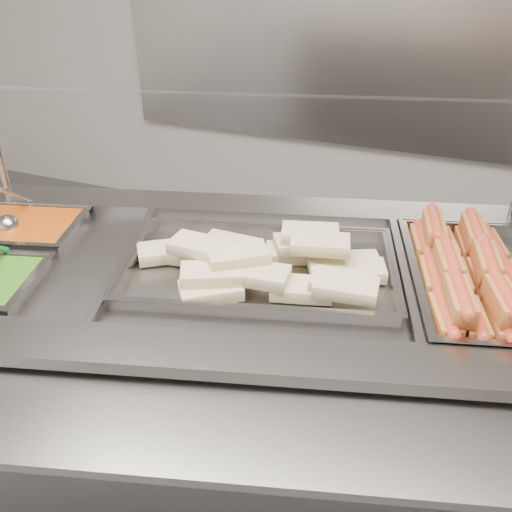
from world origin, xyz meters
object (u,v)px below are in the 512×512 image
(pan_wraps, at_px, (260,272))
(pan_hotdogs, at_px, (480,289))
(ladle, at_px, (8,224))
(steam_counter, at_px, (240,389))
(sneeze_guard, at_px, (245,100))

(pan_wraps, bearing_deg, pan_hotdogs, 14.97)
(ladle, bearing_deg, steam_counter, 4.18)
(pan_hotdogs, bearing_deg, ladle, -170.72)
(ladle, bearing_deg, sneeze_guard, 22.29)
(steam_counter, xyz_separation_m, pan_wraps, (0.06, 0.02, 0.46))
(pan_wraps, relative_size, ladle, 4.06)
(steam_counter, xyz_separation_m, sneeze_guard, (-0.06, 0.23, 0.88))
(sneeze_guard, height_order, pan_wraps, sneeze_guard)
(sneeze_guard, bearing_deg, pan_hotdogs, -4.31)
(sneeze_guard, xyz_separation_m, pan_wraps, (0.12, -0.21, -0.42))
(steam_counter, bearing_deg, pan_hotdogs, 14.97)
(sneeze_guard, height_order, ladle, sneeze_guard)
(pan_wraps, xyz_separation_m, ladle, (-0.81, -0.07, 0.04))
(pan_hotdogs, bearing_deg, pan_wraps, -165.03)
(pan_hotdogs, bearing_deg, steam_counter, -165.03)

